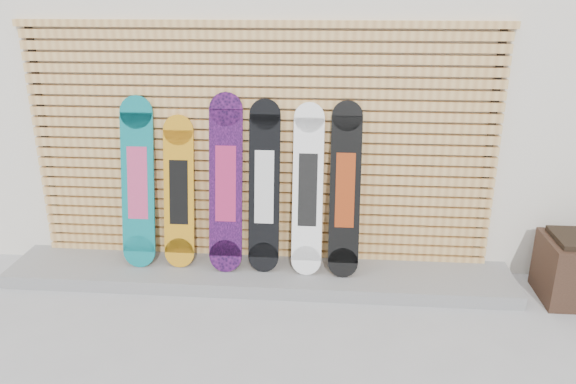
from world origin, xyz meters
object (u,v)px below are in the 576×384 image
at_px(snowboard_0, 138,183).
at_px(snowboard_1, 179,192).
at_px(snowboard_2, 226,184).
at_px(snowboard_5, 345,190).
at_px(snowboard_4, 308,190).
at_px(snowboard_3, 264,187).

bearing_deg(snowboard_0, snowboard_1, 2.15).
bearing_deg(snowboard_2, snowboard_5, -0.45).
bearing_deg(snowboard_4, snowboard_1, 178.75).
relative_size(snowboard_2, snowboard_4, 1.05).
distance_m(snowboard_0, snowboard_5, 1.87).
height_order(snowboard_0, snowboard_5, snowboard_0).
distance_m(snowboard_0, snowboard_3, 1.15).
bearing_deg(snowboard_1, snowboard_4, -1.25).
bearing_deg(snowboard_0, snowboard_2, -1.01).
relative_size(snowboard_3, snowboard_4, 1.02).
bearing_deg(snowboard_4, snowboard_0, 179.56).
bearing_deg(snowboard_5, snowboard_3, 178.17).
distance_m(snowboard_2, snowboard_5, 1.06).
height_order(snowboard_0, snowboard_1, snowboard_0).
xyz_separation_m(snowboard_3, snowboard_4, (0.39, -0.01, -0.01)).
height_order(snowboard_0, snowboard_2, snowboard_2).
distance_m(snowboard_4, snowboard_5, 0.33).
bearing_deg(snowboard_5, snowboard_4, 178.11).
bearing_deg(snowboard_1, snowboard_5, -1.39).
relative_size(snowboard_0, snowboard_4, 1.02).
xyz_separation_m(snowboard_0, snowboard_3, (1.15, 0.00, -0.01)).
xyz_separation_m(snowboard_3, snowboard_5, (0.72, -0.02, -0.00)).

